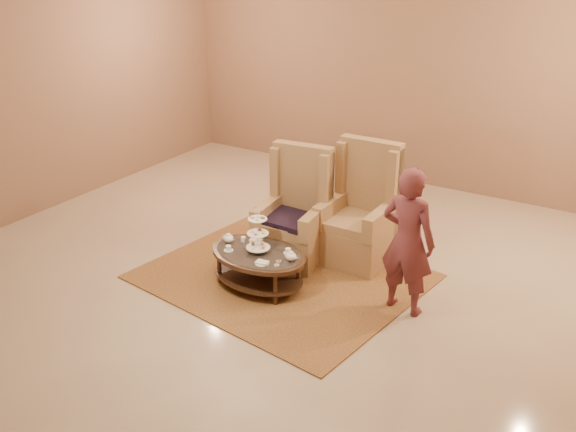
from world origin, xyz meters
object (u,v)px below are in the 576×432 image
Objects in this scene: armchair_left at (295,222)px; person at (408,241)px; tea_table at (258,258)px; armchair_right at (360,221)px.

person is at bearing -21.96° from armchair_left.
tea_table is 0.84m from armchair_left.
person reaches higher than armchair_right.
tea_table is 1.38m from armchair_right.
tea_table is at bearing 19.18° from person.
armchair_left reaches higher than tea_table.
person is at bearing -42.28° from armchair_right.
armchair_right is (0.63, 1.22, 0.13)m from tea_table.
person reaches higher than armchair_left.
armchair_right is 1.27m from person.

